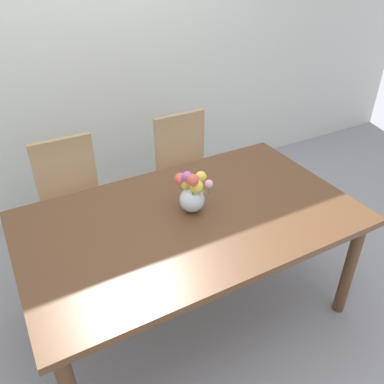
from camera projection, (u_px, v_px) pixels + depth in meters
The scene contains 6 objects.
ground_plane at pixel (191, 308), 2.57m from camera, with size 12.00×12.00×0.00m, color #939399.
back_wall at pixel (88, 35), 2.98m from camera, with size 7.00×0.10×2.80m, color silver.
dining_table at pixel (191, 227), 2.21m from camera, with size 1.83×1.08×0.74m.
chair_left at pixel (73, 194), 2.75m from camera, with size 0.42×0.42×0.90m.
chair_right at pixel (187, 164), 3.12m from camera, with size 0.42×0.42×0.90m.
flower_vase at pixel (192, 191), 2.15m from camera, with size 0.19×0.21×0.25m.
Camera 1 is at (-0.84, -1.53, 2.03)m, focal length 37.10 mm.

